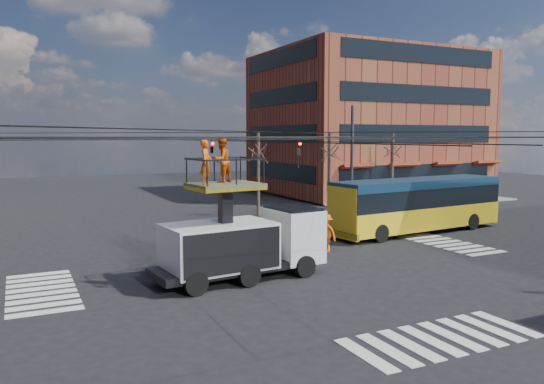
{
  "coord_description": "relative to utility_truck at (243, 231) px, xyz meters",
  "views": [
    {
      "loc": [
        -10.69,
        -20.97,
        5.72
      ],
      "look_at": [
        0.78,
        2.59,
        2.97
      ],
      "focal_mm": 35.0,
      "sensor_mm": 36.0,
      "label": 1
    }
  ],
  "objects": [
    {
      "name": "ground",
      "position": [
        2.54,
        1.61,
        -1.94
      ],
      "size": [
        120.0,
        120.0,
        0.0
      ],
      "primitive_type": "plane",
      "color": "black",
      "rests_on": "ground"
    },
    {
      "name": "sidewalk_ne",
      "position": [
        23.54,
        22.61,
        -1.88
      ],
      "size": [
        18.0,
        18.0,
        0.12
      ],
      "primitive_type": "cube",
      "color": "slate",
      "rests_on": "ground"
    },
    {
      "name": "crosswalks",
      "position": [
        2.54,
        1.61,
        -1.93
      ],
      "size": [
        22.4,
        22.4,
        0.02
      ],
      "primitive_type": null,
      "color": "silver",
      "rests_on": "ground"
    },
    {
      "name": "building_ne",
      "position": [
        24.52,
        25.58,
        5.06
      ],
      "size": [
        20.06,
        16.06,
        14.0
      ],
      "color": "maroon",
      "rests_on": "ground"
    },
    {
      "name": "overhead_network",
      "position": [
        2.47,
        2.01,
        2.35
      ],
      "size": [
        24.24,
        24.24,
        8.0
      ],
      "color": "#2D2D30",
      "rests_on": "ground"
    },
    {
      "name": "tree_a",
      "position": [
        7.54,
        15.11,
        2.68
      ],
      "size": [
        2.0,
        2.0,
        6.0
      ],
      "color": "#382B21",
      "rests_on": "ground"
    },
    {
      "name": "tree_b",
      "position": [
        13.54,
        15.11,
        2.68
      ],
      "size": [
        2.0,
        2.0,
        6.0
      ],
      "color": "#382B21",
      "rests_on": "ground"
    },
    {
      "name": "tree_c",
      "position": [
        19.54,
        15.11,
        2.68
      ],
      "size": [
        2.0,
        2.0,
        6.0
      ],
      "color": "#382B21",
      "rests_on": "ground"
    },
    {
      "name": "utility_truck",
      "position": [
        0.0,
        0.0,
        0.0
      ],
      "size": [
        7.2,
        3.21,
        5.68
      ],
      "rotation": [
        0.0,
        0.0,
        0.1
      ],
      "color": "black",
      "rests_on": "ground"
    },
    {
      "name": "city_bus",
      "position": [
        13.44,
        5.05,
        -0.22
      ],
      "size": [
        11.93,
        3.75,
        3.2
      ],
      "rotation": [
        0.0,
        0.0,
        0.1
      ],
      "color": "yellow",
      "rests_on": "ground"
    },
    {
      "name": "traffic_cone",
      "position": [
        -2.55,
        0.47,
        -1.62
      ],
      "size": [
        0.36,
        0.36,
        0.64
      ],
      "primitive_type": "cone",
      "color": "#E55609",
      "rests_on": "ground"
    },
    {
      "name": "worker_ground",
      "position": [
        -3.04,
        0.96,
        -1.1
      ],
      "size": [
        0.52,
        1.03,
        1.68
      ],
      "primitive_type": "imported",
      "rotation": [
        0.0,
        0.0,
        1.45
      ],
      "color": "orange",
      "rests_on": "ground"
    },
    {
      "name": "flagger",
      "position": [
        5.62,
        2.8,
        -1.0
      ],
      "size": [
        1.08,
        1.39,
        1.89
      ],
      "primitive_type": "imported",
      "rotation": [
        0.0,
        0.0,
        -1.21
      ],
      "color": "#E7550E",
      "rests_on": "ground"
    }
  ]
}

